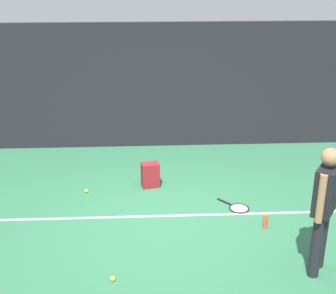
% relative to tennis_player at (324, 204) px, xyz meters
% --- Properties ---
extents(ground_plane, '(12.00, 12.00, 0.00)m').
position_rel_tennis_player_xyz_m(ground_plane, '(-1.81, 1.46, -0.97)').
color(ground_plane, '#2D6B47').
extents(back_fence, '(10.00, 0.10, 2.56)m').
position_rel_tennis_player_xyz_m(back_fence, '(-1.81, 4.46, 0.31)').
color(back_fence, black).
rests_on(back_fence, ground).
extents(court_line, '(9.00, 0.05, 0.00)m').
position_rel_tennis_player_xyz_m(court_line, '(-1.81, 1.47, -0.96)').
color(court_line, white).
rests_on(court_line, ground).
extents(tennis_player, '(0.41, 0.46, 1.70)m').
position_rel_tennis_player_xyz_m(tennis_player, '(0.00, 0.00, 0.00)').
color(tennis_player, black).
rests_on(tennis_player, ground).
extents(tennis_racket, '(0.54, 0.58, 0.03)m').
position_rel_tennis_player_xyz_m(tennis_racket, '(-0.70, 1.65, -0.95)').
color(tennis_racket, black).
rests_on(tennis_racket, ground).
extents(backpack, '(0.34, 0.33, 0.44)m').
position_rel_tennis_player_xyz_m(backpack, '(-2.08, 2.52, -0.76)').
color(backpack, maroon).
rests_on(backpack, ground).
extents(tennis_ball_near_player, '(0.07, 0.07, 0.07)m').
position_rel_tennis_player_xyz_m(tennis_ball_near_player, '(-3.18, 2.33, -0.93)').
color(tennis_ball_near_player, '#CCE033').
rests_on(tennis_ball_near_player, ground).
extents(tennis_ball_by_fence, '(0.07, 0.07, 0.07)m').
position_rel_tennis_player_xyz_m(tennis_ball_by_fence, '(-2.60, -0.08, -0.93)').
color(tennis_ball_by_fence, '#CCE033').
rests_on(tennis_ball_by_fence, ground).
extents(water_bottle, '(0.07, 0.07, 0.21)m').
position_rel_tennis_player_xyz_m(water_bottle, '(-0.40, 1.05, -0.86)').
color(water_bottle, '#D84C26').
rests_on(water_bottle, ground).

